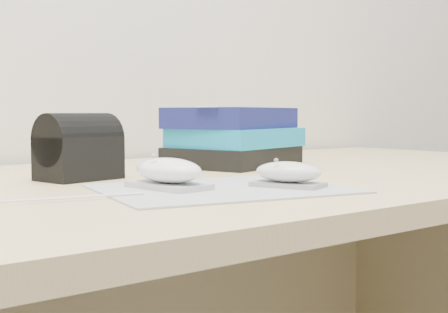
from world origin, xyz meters
TOP-DOWN VIEW (x-y plane):
  - desk at (0.00, 1.64)m, footprint 1.60×0.80m
  - mousepad at (-0.15, 1.41)m, footprint 0.36×0.30m
  - mouse_rear at (-0.21, 1.45)m, footprint 0.08×0.12m
  - mouse_front at (-0.07, 1.37)m, footprint 0.08×0.11m
  - usb_cable at (-0.37, 1.44)m, footprint 0.21×0.05m
  - book_stack at (0.09, 1.69)m, footprint 0.27×0.24m
  - pouch at (-0.25, 1.65)m, footprint 0.13×0.10m

SIDE VIEW (x-z plane):
  - desk at x=0.00m, z-range 0.13..0.86m
  - mousepad at x=-0.15m, z-range 0.73..0.73m
  - usb_cable at x=-0.37m, z-range 0.73..0.74m
  - mouse_front at x=-0.07m, z-range 0.73..0.77m
  - mouse_rear at x=-0.21m, z-range 0.73..0.78m
  - pouch at x=-0.25m, z-range 0.73..0.83m
  - book_stack at x=0.09m, z-range 0.73..0.84m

